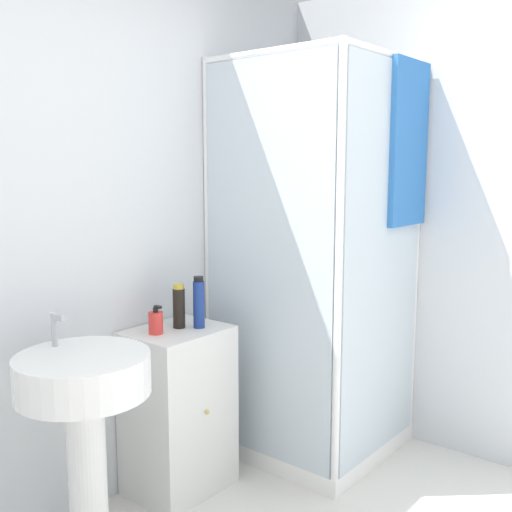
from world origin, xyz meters
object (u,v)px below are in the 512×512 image
object	(u,v)px
shampoo_bottle_blue	(199,303)
sink	(84,406)
soap_dispenser	(156,322)
shampoo_bottle_tall_black	(179,306)

from	to	relation	value
shampoo_bottle_blue	sink	bearing A→B (deg)	-171.72
soap_dispenser	shampoo_bottle_tall_black	size ratio (longest dim) A/B	0.63
sink	soap_dispenser	distance (m)	0.58
sink	shampoo_bottle_tall_black	distance (m)	0.71
sink	shampoo_bottle_tall_black	xyz separation A→B (m)	(0.65, 0.18, 0.23)
soap_dispenser	shampoo_bottle_tall_black	world-z (taller)	shampoo_bottle_tall_black
sink	soap_dispenser	bearing A→B (deg)	19.44
shampoo_bottle_tall_black	shampoo_bottle_blue	xyz separation A→B (m)	(0.06, -0.07, 0.02)
sink	shampoo_bottle_blue	size ratio (longest dim) A/B	4.04
shampoo_bottle_tall_black	shampoo_bottle_blue	bearing A→B (deg)	-50.51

